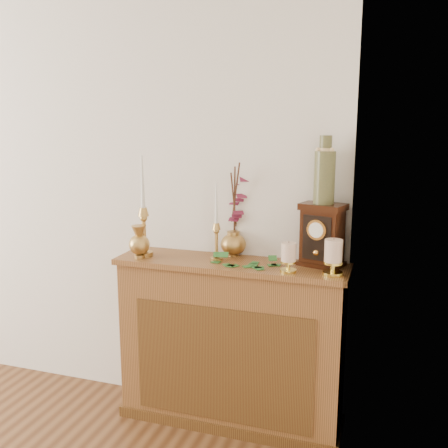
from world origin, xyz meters
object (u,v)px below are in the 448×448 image
(candlestick_center, at_px, (216,236))
(ceramic_vase, at_px, (325,173))
(ginger_jar, at_px, (237,213))
(bud_vase, at_px, (139,242))
(candlestick_left, at_px, (144,224))
(mantel_clock, at_px, (322,235))

(candlestick_center, xyz_separation_m, ceramic_vase, (0.54, 0.08, 0.34))
(ginger_jar, distance_m, ceramic_vase, 0.54)
(candlestick_center, bearing_deg, bud_vase, -167.50)
(ceramic_vase, bearing_deg, ginger_jar, 171.36)
(candlestick_left, bearing_deg, mantel_clock, 6.97)
(candlestick_left, distance_m, mantel_clock, 0.95)
(candlestick_left, xyz_separation_m, ceramic_vase, (0.95, 0.12, 0.29))
(mantel_clock, bearing_deg, ginger_jar, -172.40)
(ginger_jar, height_order, ceramic_vase, ceramic_vase)
(candlestick_left, relative_size, bud_vase, 3.05)
(bud_vase, relative_size, ceramic_vase, 0.53)
(candlestick_left, height_order, ceramic_vase, ceramic_vase)
(candlestick_left, height_order, bud_vase, candlestick_left)
(candlestick_center, xyz_separation_m, bud_vase, (-0.41, -0.09, -0.05))
(candlestick_center, relative_size, mantel_clock, 1.29)
(candlestick_left, xyz_separation_m, mantel_clock, (0.95, 0.12, -0.02))
(bud_vase, distance_m, ginger_jar, 0.55)
(ceramic_vase, bearing_deg, candlestick_left, -172.87)
(candlestick_center, distance_m, ginger_jar, 0.19)
(ceramic_vase, bearing_deg, bud_vase, -169.68)
(candlestick_center, distance_m, bud_vase, 0.42)
(mantel_clock, height_order, ceramic_vase, ceramic_vase)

